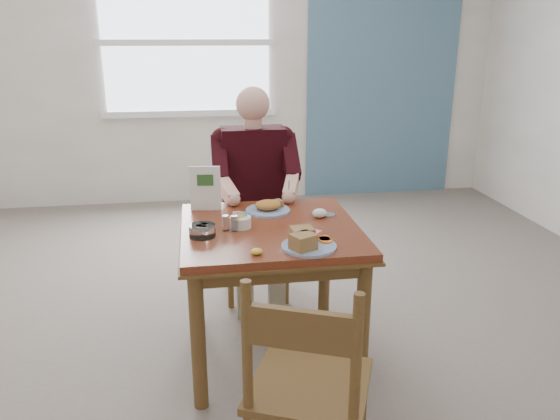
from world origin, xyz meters
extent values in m
plane|color=#685C54|center=(0.00, 0.00, 0.00)|extent=(6.00, 6.00, 0.00)
plane|color=silver|center=(0.00, 3.00, 1.40)|extent=(5.50, 0.00, 5.50)
cube|color=slate|center=(1.60, 2.98, 1.40)|extent=(1.60, 0.02, 2.80)
ellipsoid|color=yellow|center=(-0.11, -0.36, 0.77)|extent=(0.06, 0.04, 0.03)
ellipsoid|color=white|center=(0.28, 0.10, 0.77)|extent=(0.09, 0.07, 0.05)
cylinder|color=silver|center=(0.34, 0.12, 0.75)|extent=(0.08, 0.08, 0.01)
cube|color=white|center=(-0.40, 2.97, 1.60)|extent=(1.60, 0.02, 1.30)
cube|color=white|center=(-0.40, 2.96, 0.92)|extent=(1.72, 0.04, 0.06)
cube|color=white|center=(-0.40, 2.96, 1.60)|extent=(1.72, 0.04, 0.06)
cube|color=maroon|center=(0.00, 0.00, 0.73)|extent=(0.90, 0.90, 0.04)
cube|color=brown|center=(0.00, 0.00, 0.70)|extent=(0.92, 0.92, 0.01)
cylinder|color=brown|center=(-0.39, -0.39, 0.35)|extent=(0.07, 0.07, 0.71)
cylinder|color=brown|center=(0.39, -0.39, 0.35)|extent=(0.07, 0.07, 0.71)
cylinder|color=brown|center=(-0.39, 0.39, 0.35)|extent=(0.07, 0.07, 0.71)
cylinder|color=brown|center=(0.39, 0.39, 0.35)|extent=(0.07, 0.07, 0.71)
cube|color=brown|center=(0.00, -0.39, 0.66)|extent=(0.80, 0.03, 0.08)
cube|color=brown|center=(0.00, 0.39, 0.66)|extent=(0.80, 0.03, 0.08)
cube|color=brown|center=(-0.39, 0.00, 0.66)|extent=(0.03, 0.80, 0.08)
cube|color=brown|center=(0.39, 0.00, 0.66)|extent=(0.03, 0.80, 0.08)
cylinder|color=brown|center=(-0.18, 0.57, 0.23)|extent=(0.04, 0.04, 0.45)
cylinder|color=brown|center=(0.18, 0.57, 0.23)|extent=(0.04, 0.04, 0.45)
cylinder|color=brown|center=(-0.18, 0.93, 0.23)|extent=(0.04, 0.04, 0.45)
cylinder|color=brown|center=(0.18, 0.93, 0.23)|extent=(0.04, 0.04, 0.45)
cube|color=brown|center=(0.00, 0.75, 0.47)|extent=(0.42, 0.42, 0.03)
cylinder|color=brown|center=(-0.18, 0.93, 0.70)|extent=(0.04, 0.04, 0.50)
cylinder|color=brown|center=(0.18, 0.93, 0.70)|extent=(0.04, 0.04, 0.50)
cube|color=brown|center=(0.00, 0.93, 0.80)|extent=(0.38, 0.03, 0.14)
cylinder|color=brown|center=(-0.08, -0.71, 0.23)|extent=(0.05, 0.05, 0.45)
cylinder|color=brown|center=(0.25, -0.85, 0.23)|extent=(0.05, 0.05, 0.45)
cube|color=brown|center=(0.01, -0.94, 0.47)|extent=(0.55, 0.55, 0.03)
cylinder|color=brown|center=(-0.22, -1.04, 0.70)|extent=(0.05, 0.05, 0.50)
cylinder|color=brown|center=(0.11, -1.18, 0.70)|extent=(0.05, 0.05, 0.50)
cube|color=brown|center=(-0.06, -1.11, 0.80)|extent=(0.36, 0.18, 0.14)
cube|color=tan|center=(-0.10, 0.63, 0.54)|extent=(0.13, 0.38, 0.12)
cube|color=tan|center=(0.10, 0.63, 0.54)|extent=(0.13, 0.38, 0.12)
cube|color=tan|center=(-0.10, 0.45, 0.24)|extent=(0.10, 0.10, 0.48)
cube|color=tan|center=(0.10, 0.45, 0.24)|extent=(0.10, 0.10, 0.48)
cube|color=black|center=(0.00, 0.78, 0.84)|extent=(0.40, 0.22, 0.58)
sphere|color=black|center=(-0.19, 0.78, 1.06)|extent=(0.15, 0.15, 0.15)
sphere|color=black|center=(0.19, 0.78, 1.06)|extent=(0.15, 0.15, 0.15)
cylinder|color=#D99D89|center=(0.00, 0.76, 1.15)|extent=(0.11, 0.11, 0.08)
sphere|color=#D99D89|center=(0.00, 0.76, 1.28)|extent=(0.21, 0.21, 0.21)
cube|color=black|center=(-0.22, 0.67, 0.96)|extent=(0.09, 0.29, 0.27)
cube|color=black|center=(0.22, 0.67, 0.96)|extent=(0.09, 0.29, 0.27)
sphere|color=black|center=(-0.22, 0.55, 0.86)|extent=(0.09, 0.09, 0.09)
sphere|color=black|center=(0.22, 0.55, 0.86)|extent=(0.09, 0.09, 0.09)
cube|color=#D99D89|center=(-0.19, 0.46, 0.82)|extent=(0.14, 0.23, 0.14)
cube|color=#D99D89|center=(0.19, 0.46, 0.82)|extent=(0.14, 0.23, 0.14)
sphere|color=#D99D89|center=(-0.16, 0.37, 0.79)|extent=(0.08, 0.08, 0.08)
sphere|color=#D99D89|center=(0.16, 0.37, 0.79)|extent=(0.08, 0.08, 0.08)
cylinder|color=silver|center=(0.16, 0.37, 0.84)|extent=(0.01, 0.05, 0.12)
cylinder|color=white|center=(0.14, -0.32, 0.76)|extent=(0.33, 0.33, 0.01)
cube|color=tan|center=(0.10, -0.36, 0.80)|extent=(0.13, 0.13, 0.07)
cube|color=tan|center=(0.11, -0.28, 0.80)|extent=(0.11, 0.10, 0.07)
cylinder|color=orange|center=(0.23, -0.29, 0.77)|extent=(0.07, 0.07, 0.01)
cylinder|color=orange|center=(0.22, -0.27, 0.77)|extent=(0.08, 0.08, 0.01)
cylinder|color=orange|center=(0.22, -0.24, 0.77)|extent=(0.09, 0.09, 0.01)
cube|color=#FE787F|center=(0.19, -0.21, 0.78)|extent=(0.07, 0.07, 0.03)
cylinder|color=white|center=(0.02, 0.24, 0.76)|extent=(0.32, 0.32, 0.01)
ellipsoid|color=#C6892E|center=(0.02, 0.24, 0.79)|extent=(0.18, 0.16, 0.05)
cube|color=tan|center=(0.06, 0.28, 0.78)|extent=(0.11, 0.09, 0.04)
cylinder|color=white|center=(-0.15, 0.01, 0.78)|extent=(0.11, 0.11, 0.06)
cube|color=pink|center=(-0.16, 0.01, 0.82)|extent=(0.04, 0.02, 0.03)
cube|color=#6699D8|center=(-0.13, 0.02, 0.82)|extent=(0.04, 0.02, 0.03)
cube|color=#EAD159|center=(-0.15, -0.01, 0.82)|extent=(0.04, 0.03, 0.03)
cube|color=white|center=(-0.17, 0.02, 0.82)|extent=(0.04, 0.02, 0.03)
cylinder|color=white|center=(-0.23, -0.03, 0.78)|extent=(0.04, 0.04, 0.07)
cylinder|color=silver|center=(-0.23, -0.03, 0.82)|extent=(0.04, 0.04, 0.01)
cylinder|color=white|center=(-0.18, -0.04, 0.78)|extent=(0.04, 0.04, 0.07)
cylinder|color=silver|center=(-0.18, -0.04, 0.82)|extent=(0.04, 0.04, 0.01)
cylinder|color=white|center=(-0.35, -0.09, 0.78)|extent=(0.17, 0.17, 0.06)
cylinder|color=white|center=(-0.36, -0.10, 0.80)|extent=(0.04, 0.04, 0.02)
cylinder|color=white|center=(-0.33, -0.07, 0.80)|extent=(0.04, 0.04, 0.02)
cylinder|color=white|center=(-0.34, -0.11, 0.80)|extent=(0.04, 0.04, 0.02)
cube|color=white|center=(-0.32, 0.32, 0.88)|extent=(0.17, 0.04, 0.25)
cube|color=#2D5926|center=(-0.32, 0.31, 0.92)|extent=(0.09, 0.02, 0.06)
camera|label=1|loc=(-0.36, -2.61, 1.70)|focal=35.00mm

